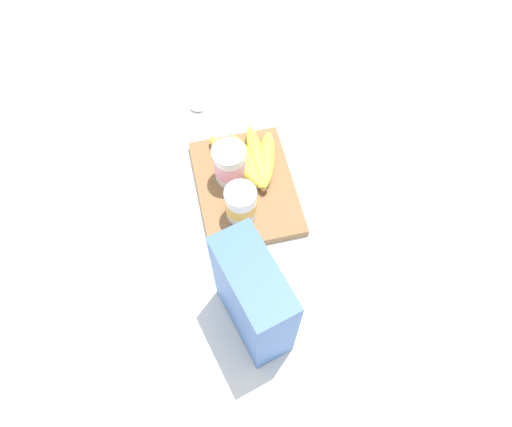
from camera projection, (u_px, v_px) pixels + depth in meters
ground_plane at (246, 190)px, 1.08m from camera, size 2.40×2.40×0.00m
cutting_board at (246, 187)px, 1.07m from camera, size 0.29×0.21×0.02m
cereal_box at (253, 299)px, 0.83m from camera, size 0.19×0.12×0.25m
yogurt_cup_front at (241, 204)px, 0.99m from camera, size 0.07×0.07×0.09m
yogurt_cup_back at (230, 164)px, 1.03m from camera, size 0.07×0.07×0.10m
banana_bunch at (251, 160)px, 1.07m from camera, size 0.18×0.17×0.04m
spoon at (207, 111)px, 1.18m from camera, size 0.09×0.12×0.01m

